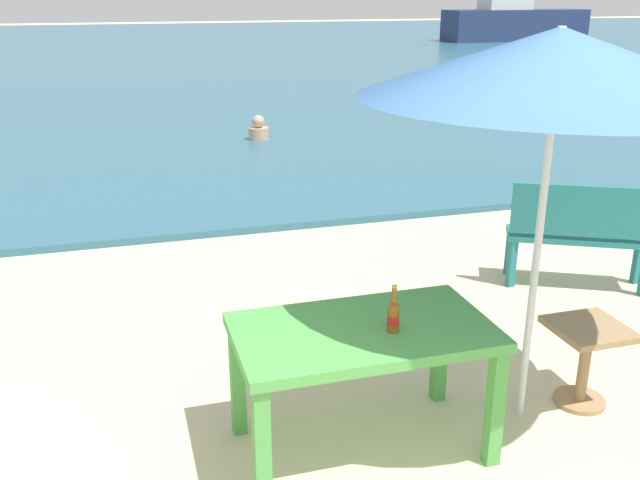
{
  "coord_description": "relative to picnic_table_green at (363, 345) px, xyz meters",
  "views": [
    {
      "loc": [
        -1.79,
        -2.04,
        2.47
      ],
      "look_at": [
        -0.3,
        3.0,
        0.6
      ],
      "focal_mm": 39.43,
      "sensor_mm": 36.0,
      "label": 1
    }
  ],
  "objects": [
    {
      "name": "sea_water",
      "position": [
        0.6,
        28.84,
        -0.61
      ],
      "size": [
        120.0,
        50.0,
        0.08
      ],
      "primitive_type": "cube",
      "color": "#2D6075",
      "rests_on": "ground_plane"
    },
    {
      "name": "boat_fishing_trawler",
      "position": [
        18.5,
        29.26,
        0.38
      ],
      "size": [
        7.26,
        1.98,
        2.64
      ],
      "color": "navy",
      "rests_on": "sea_water"
    },
    {
      "name": "swimmer_person",
      "position": [
        1.16,
        8.43,
        -0.41
      ],
      "size": [
        0.34,
        0.34,
        0.41
      ],
      "color": "tan",
      "rests_on": "sea_water"
    },
    {
      "name": "side_table_wood",
      "position": [
        1.49,
        0.04,
        -0.3
      ],
      "size": [
        0.44,
        0.44,
        0.54
      ],
      "color": "#9E7A51",
      "rests_on": "ground_plane"
    },
    {
      "name": "patio_umbrella",
      "position": [
        1.05,
        0.03,
        1.47
      ],
      "size": [
        2.1,
        2.1,
        2.3
      ],
      "color": "silver",
      "rests_on": "ground_plane"
    },
    {
      "name": "beer_bottle_amber",
      "position": [
        0.13,
        -0.09,
        0.2
      ],
      "size": [
        0.07,
        0.07,
        0.26
      ],
      "color": "brown",
      "rests_on": "picnic_table_green"
    },
    {
      "name": "picnic_table_green",
      "position": [
        0.0,
        0.0,
        0.0
      ],
      "size": [
        1.4,
        0.8,
        0.76
      ],
      "color": "#4C9E47",
      "rests_on": "ground_plane"
    },
    {
      "name": "bench_teal_center",
      "position": [
        2.57,
        1.62,
        -0.11
      ],
      "size": [
        1.23,
        0.87,
        0.95
      ],
      "color": "#237275",
      "rests_on": "ground_plane"
    }
  ]
}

